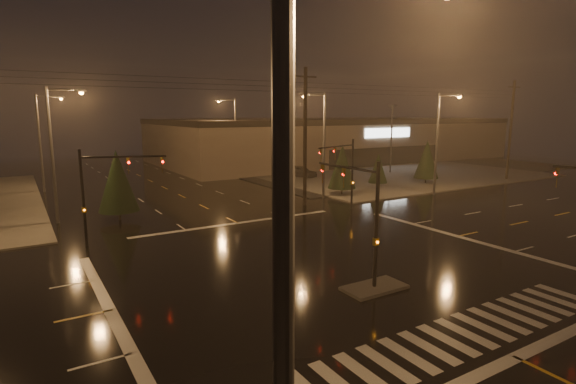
# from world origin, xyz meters

# --- Properties ---
(ground) EXTENTS (140.00, 140.00, 0.00)m
(ground) POSITION_xyz_m (0.00, 0.00, 0.00)
(ground) COLOR black
(ground) RESTS_ON ground
(sidewalk_ne) EXTENTS (36.00, 36.00, 0.12)m
(sidewalk_ne) POSITION_xyz_m (30.00, 30.00, 0.06)
(sidewalk_ne) COLOR #45433E
(sidewalk_ne) RESTS_ON ground
(median_island) EXTENTS (3.00, 1.60, 0.15)m
(median_island) POSITION_xyz_m (0.00, -4.00, 0.07)
(median_island) COLOR #45433E
(median_island) RESTS_ON ground
(crosswalk) EXTENTS (15.00, 2.60, 0.01)m
(crosswalk) POSITION_xyz_m (0.00, -9.00, 0.01)
(crosswalk) COLOR beige
(crosswalk) RESTS_ON ground
(stop_bar_near) EXTENTS (16.00, 0.50, 0.01)m
(stop_bar_near) POSITION_xyz_m (0.00, -11.00, 0.01)
(stop_bar_near) COLOR beige
(stop_bar_near) RESTS_ON ground
(stop_bar_far) EXTENTS (16.00, 0.50, 0.01)m
(stop_bar_far) POSITION_xyz_m (0.00, 11.00, 0.01)
(stop_bar_far) COLOR beige
(stop_bar_far) RESTS_ON ground
(parking_lot) EXTENTS (50.00, 24.00, 0.08)m
(parking_lot) POSITION_xyz_m (35.00, 28.00, 0.04)
(parking_lot) COLOR black
(parking_lot) RESTS_ON ground
(retail_building) EXTENTS (60.20, 28.30, 7.20)m
(retail_building) POSITION_xyz_m (35.00, 45.99, 3.84)
(retail_building) COLOR brown
(retail_building) RESTS_ON ground
(signal_mast_median) EXTENTS (0.25, 4.59, 6.00)m
(signal_mast_median) POSITION_xyz_m (0.00, -3.07, 3.75)
(signal_mast_median) COLOR black
(signal_mast_median) RESTS_ON ground
(signal_mast_ne) EXTENTS (4.84, 1.86, 6.00)m
(signal_mast_ne) POSITION_xyz_m (9.50, 10.14, 3.79)
(signal_mast_ne) COLOR black
(signal_mast_ne) RESTS_ON ground
(signal_mast_nw) EXTENTS (4.84, 1.86, 6.00)m
(signal_mast_nw) POSITION_xyz_m (-9.50, 10.14, 3.79)
(signal_mast_nw) COLOR black
(signal_mast_nw) RESTS_ON ground
(streetlight_0) EXTENTS (2.77, 0.32, 10.00)m
(streetlight_0) POSITION_xyz_m (-11.18, -15.00, 5.80)
(streetlight_0) COLOR #38383A
(streetlight_0) RESTS_ON ground
(streetlight_1) EXTENTS (2.77, 0.32, 10.00)m
(streetlight_1) POSITION_xyz_m (-11.18, 18.00, 5.80)
(streetlight_1) COLOR #38383A
(streetlight_1) RESTS_ON ground
(streetlight_2) EXTENTS (2.77, 0.32, 10.00)m
(streetlight_2) POSITION_xyz_m (-11.18, 34.00, 5.80)
(streetlight_2) COLOR #38383A
(streetlight_2) RESTS_ON ground
(streetlight_3) EXTENTS (2.77, 0.32, 10.00)m
(streetlight_3) POSITION_xyz_m (11.18, 16.00, 5.80)
(streetlight_3) COLOR #38383A
(streetlight_3) RESTS_ON ground
(streetlight_4) EXTENTS (2.77, 0.32, 10.00)m
(streetlight_4) POSITION_xyz_m (11.18, 36.00, 5.80)
(streetlight_4) COLOR #38383A
(streetlight_4) RESTS_ON ground
(streetlight_6) EXTENTS (0.32, 2.77, 10.00)m
(streetlight_6) POSITION_xyz_m (22.00, 11.18, 5.80)
(streetlight_6) COLOR #38383A
(streetlight_6) RESTS_ON ground
(utility_pole_1) EXTENTS (2.20, 0.32, 12.00)m
(utility_pole_1) POSITION_xyz_m (8.00, 14.00, 6.13)
(utility_pole_1) COLOR black
(utility_pole_1) RESTS_ON ground
(utility_pole_2) EXTENTS (2.20, 0.32, 12.00)m
(utility_pole_2) POSITION_xyz_m (38.00, 14.00, 6.13)
(utility_pole_2) COLOR black
(utility_pole_2) RESTS_ON ground
(conifer_0) EXTENTS (2.79, 2.79, 5.07)m
(conifer_0) POSITION_xyz_m (13.96, 16.28, 2.88)
(conifer_0) COLOR black
(conifer_0) RESTS_ON ground
(conifer_1) EXTENTS (2.03, 2.03, 3.88)m
(conifer_1) POSITION_xyz_m (19.54, 17.11, 2.29)
(conifer_1) COLOR black
(conifer_1) RESTS_ON ground
(conifer_2) EXTENTS (2.79, 2.79, 5.06)m
(conifer_2) POSITION_xyz_m (26.78, 16.87, 2.88)
(conifer_2) COLOR black
(conifer_2) RESTS_ON ground
(conifer_3) EXTENTS (3.00, 3.00, 5.39)m
(conifer_3) POSITION_xyz_m (-7.32, 16.70, 3.04)
(conifer_3) COLOR black
(conifer_3) RESTS_ON ground
(car_parked) EXTENTS (3.27, 4.92, 1.56)m
(car_parked) POSITION_xyz_m (17.26, 29.03, 0.78)
(car_parked) COLOR black
(car_parked) RESTS_ON ground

